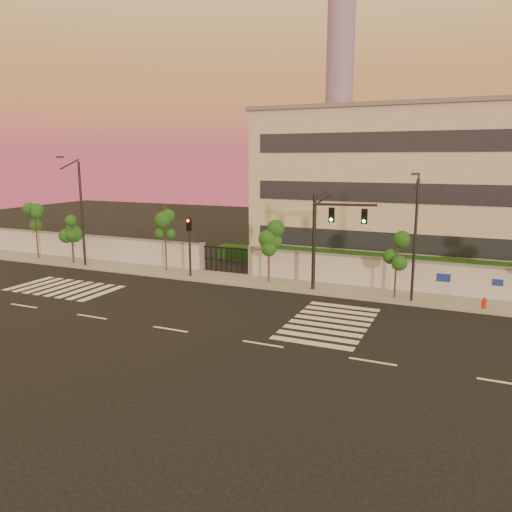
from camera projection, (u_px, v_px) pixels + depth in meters
name	position (u px, v px, depth m)	size (l,w,h in m)	color
ground	(170.00, 329.00, 24.82)	(120.00, 120.00, 0.00)	black
sidewalk	(255.00, 281.00, 34.24)	(60.00, 3.00, 0.15)	gray
perimeter_wall	(265.00, 263.00, 35.36)	(60.00, 0.36, 2.20)	#B6B9BD
hedge_row	(292.00, 261.00, 37.45)	(41.00, 4.25, 1.80)	#113710
institutional_building	(416.00, 187.00, 39.84)	(24.40, 12.40, 12.25)	beige
distant_skyscraper	(340.00, 65.00, 290.19)	(16.00, 16.00, 118.00)	slate
road_markings	(183.00, 306.00, 28.82)	(57.00, 7.62, 0.02)	silver
street_tree_a	(36.00, 219.00, 41.26)	(1.45, 1.16, 4.71)	#382314
street_tree_b	(71.00, 227.00, 39.42)	(1.60, 1.28, 4.17)	#382314
street_tree_c	(165.00, 222.00, 36.63)	(1.46, 1.16, 5.15)	#382314
street_tree_d	(269.00, 239.00, 33.35)	(1.55, 1.24, 4.17)	#382314
street_tree_e	(397.00, 251.00, 29.53)	(1.45, 1.15, 4.04)	#382314
traffic_signal_main	(326.00, 231.00, 30.91)	(3.91, 0.94, 6.23)	black
traffic_signal_secondary	(189.00, 239.00, 34.95)	(0.35, 0.34, 4.45)	black
streetlight_west	(80.00, 208.00, 38.14)	(0.51, 2.06, 8.55)	black
streetlight_east	(415.00, 234.00, 28.47)	(0.46, 1.83, 7.62)	black
fire_hydrant	(484.00, 304.00, 27.76)	(0.31, 0.29, 0.78)	red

